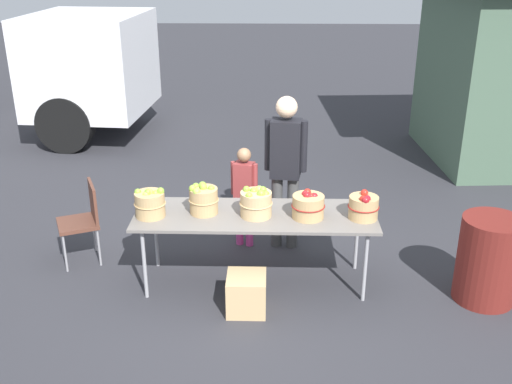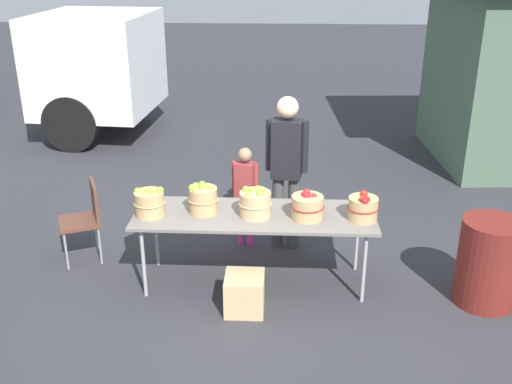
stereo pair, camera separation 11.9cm
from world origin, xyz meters
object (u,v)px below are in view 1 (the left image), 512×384
object	(u,v)px
produce_crate	(246,293)
apple_basket_green_2	(256,203)
child_customer	(244,189)
apple_basket_green_1	(203,199)
folding_chair	(84,216)
market_table	(255,218)
vendor_adult	(286,161)
trash_barrel	(488,260)
apple_basket_red_1	(364,207)
apple_basket_red_0	(308,206)
apple_basket_green_0	(150,203)

from	to	relation	value
produce_crate	apple_basket_green_2	bearing A→B (deg)	80.33
child_customer	produce_crate	bearing A→B (deg)	109.15
apple_basket_green_1	child_customer	bearing A→B (deg)	65.76
folding_chair	market_table	bearing A→B (deg)	53.65
market_table	child_customer	xyz separation A→B (m)	(-0.14, 0.80, -0.04)
vendor_adult	trash_barrel	xyz separation A→B (m)	(1.87, -1.02, -0.58)
market_table	apple_basket_red_1	xyz separation A→B (m)	(1.01, -0.07, 0.16)
apple_basket_green_2	apple_basket_red_0	bearing A→B (deg)	-2.49
child_customer	market_table	bearing A→B (deg)	115.85
apple_basket_green_0	apple_basket_green_2	distance (m)	1.00
market_table	apple_basket_green_1	xyz separation A→B (m)	(-0.49, 0.01, 0.18)
apple_basket_green_0	apple_basket_red_0	xyz separation A→B (m)	(1.48, 0.01, -0.01)
apple_basket_red_1	folding_chair	world-z (taller)	apple_basket_red_1
market_table	apple_basket_red_1	world-z (taller)	apple_basket_red_1
apple_basket_green_2	apple_basket_red_1	bearing A→B (deg)	-1.54
vendor_adult	child_customer	world-z (taller)	vendor_adult
apple_basket_red_1	folding_chair	xyz separation A→B (m)	(-2.80, 0.47, -0.36)
apple_basket_red_0	apple_basket_green_0	bearing A→B (deg)	-179.55
folding_chair	produce_crate	xyz separation A→B (m)	(1.73, -0.90, -0.33)
apple_basket_red_0	vendor_adult	bearing A→B (deg)	103.24
apple_basket_green_0	apple_basket_green_1	bearing A→B (deg)	9.94
apple_basket_green_2	vendor_adult	bearing A→B (deg)	70.63
vendor_adult	folding_chair	xyz separation A→B (m)	(-2.09, -0.37, -0.49)
apple_basket_green_2	trash_barrel	world-z (taller)	apple_basket_green_2
apple_basket_green_2	apple_basket_red_0	distance (m)	0.49
produce_crate	vendor_adult	bearing A→B (deg)	73.99
child_customer	trash_barrel	bearing A→B (deg)	171.86
apple_basket_green_1	apple_basket_red_0	bearing A→B (deg)	-4.32
apple_basket_green_0	folding_chair	world-z (taller)	apple_basket_green_0
apple_basket_green_0	apple_basket_red_1	bearing A→B (deg)	0.17
apple_basket_red_0	trash_barrel	bearing A→B (deg)	-5.98
trash_barrel	child_customer	bearing A→B (deg)	155.98
apple_basket_red_1	child_customer	world-z (taller)	child_customer
apple_basket_green_0	vendor_adult	bearing A→B (deg)	33.61
folding_chair	trash_barrel	bearing A→B (deg)	57.24
apple_basket_green_2	folding_chair	size ratio (longest dim) A/B	0.37
apple_basket_green_2	child_customer	world-z (taller)	child_customer
market_table	folding_chair	xyz separation A→B (m)	(-1.79, 0.41, -0.20)
trash_barrel	produce_crate	world-z (taller)	trash_barrel
apple_basket_green_0	apple_basket_red_1	distance (m)	2.00
apple_basket_green_1	child_customer	xyz separation A→B (m)	(0.35, 0.78, -0.22)
apple_basket_green_2	child_customer	size ratio (longest dim) A/B	0.28
market_table	vendor_adult	xyz separation A→B (m)	(0.30, 0.78, 0.29)
apple_basket_green_0	vendor_adult	distance (m)	1.55
apple_basket_green_1	folding_chair	bearing A→B (deg)	163.21
trash_barrel	market_table	bearing A→B (deg)	173.81
folding_chair	produce_crate	bearing A→B (deg)	38.90
market_table	apple_basket_green_1	size ratio (longest dim) A/B	7.66
market_table	child_customer	world-z (taller)	child_customer
apple_basket_green_2	trash_barrel	xyz separation A→B (m)	(2.16, -0.20, -0.47)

